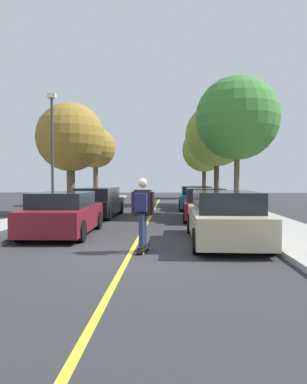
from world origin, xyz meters
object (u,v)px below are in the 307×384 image
(skateboarder, at_px, (142,209))
(streetlamp, at_px, (52,146))
(street_tree_left_nearest, at_px, (71,138))
(street_tree_right_near, at_px, (217,135))
(street_tree_left_near, at_px, (95,148))
(parked_car_right_nearest, at_px, (224,218))
(parked_car_left_near, at_px, (98,202))
(street_tree_right_nearest, at_px, (237,118))
(parked_car_right_far, at_px, (195,198))
(parked_car_right_near, at_px, (205,204))
(skateboard, at_px, (143,248))
(street_tree_right_far, at_px, (204,150))
(parked_car_left_nearest, at_px, (63,214))

(skateboarder, bearing_deg, streetlamp, 124.21)
(street_tree_left_nearest, distance_m, street_tree_right_near, 10.86)
(street_tree_left_nearest, distance_m, street_tree_left_near, 6.06)
(streetlamp, bearing_deg, parked_car_right_nearest, -37.72)
(parked_car_left_near, distance_m, street_tree_right_nearest, 7.90)
(parked_car_right_far, bearing_deg, street_tree_right_nearest, -66.02)
(parked_car_right_near, height_order, skateboarder, skateboarder)
(street_tree_right_nearest, distance_m, skateboard, 10.64)
(street_tree_right_far, bearing_deg, parked_car_left_nearest, -106.60)
(street_tree_right_nearest, bearing_deg, street_tree_right_far, 90.00)
(parked_car_right_near, bearing_deg, skateboard, -107.53)
(parked_car_left_nearest, bearing_deg, street_tree_right_nearest, 42.46)
(parked_car_left_near, xyz_separation_m, street_tree_right_nearest, (6.73, 0.62, 4.09))
(skateboard, bearing_deg, skateboarder, -98.26)
(parked_car_right_nearest, relative_size, streetlamp, 0.86)
(street_tree_left_near, height_order, streetlamp, streetlamp)
(street_tree_right_near, bearing_deg, parked_car_left_near, -129.80)
(street_tree_right_nearest, relative_size, street_tree_right_far, 1.01)
(street_tree_left_nearest, bearing_deg, parked_car_right_nearest, -49.93)
(parked_car_left_nearest, distance_m, streetlamp, 5.15)
(street_tree_left_nearest, xyz_separation_m, street_tree_right_near, (8.46, 6.74, 0.95))
(parked_car_left_near, bearing_deg, skateboard, -70.96)
(parked_car_left_near, distance_m, parked_car_right_far, 6.74)
(street_tree_right_nearest, height_order, skateboarder, street_tree_right_nearest)
(parked_car_right_near, height_order, skateboard, parked_car_right_near)
(parked_car_right_nearest, xyz_separation_m, street_tree_left_nearest, (-6.73, 8.00, 3.26))
(street_tree_right_far, distance_m, skateboard, 25.83)
(parked_car_left_near, height_order, parked_car_right_far, same)
(parked_car_left_nearest, xyz_separation_m, street_tree_right_nearest, (6.73, 6.16, 4.11))
(parked_car_left_nearest, distance_m, street_tree_left_nearest, 7.83)
(parked_car_left_near, distance_m, street_tree_left_near, 8.27)
(parked_car_left_near, xyz_separation_m, street_tree_right_far, (6.73, 17.04, 3.94))
(parked_car_right_near, bearing_deg, parked_car_right_far, 89.99)
(street_tree_left_near, bearing_deg, street_tree_right_nearest, -38.68)
(skateboard, bearing_deg, street_tree_right_nearest, 65.58)
(street_tree_right_nearest, xyz_separation_m, street_tree_right_far, (0.00, 16.43, -0.15))
(parked_car_right_nearest, distance_m, street_tree_right_far, 24.09)
(parked_car_right_nearest, distance_m, parked_car_right_far, 11.18)
(parked_car_right_far, distance_m, street_tree_left_nearest, 8.13)
(parked_car_left_nearest, distance_m, parked_car_right_nearest, 5.13)
(parked_car_right_far, bearing_deg, parked_car_left_near, -137.97)
(parked_car_right_far, xyz_separation_m, streetlamp, (-6.75, -5.95, 2.56))
(parked_car_left_nearest, xyz_separation_m, streetlamp, (-1.75, 4.10, 2.58))
(street_tree_right_near, xyz_separation_m, skateboarder, (-3.95, -16.19, -3.85))
(street_tree_right_nearest, height_order, street_tree_right_near, street_tree_right_near)
(parked_car_left_near, relative_size, parked_car_right_far, 1.03)
(parked_car_right_nearest, relative_size, skateboard, 5.45)
(parked_car_right_far, height_order, skateboarder, skateboarder)
(parked_car_left_nearest, height_order, skateboard, parked_car_left_nearest)
(street_tree_left_nearest, height_order, skateboard, street_tree_left_nearest)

